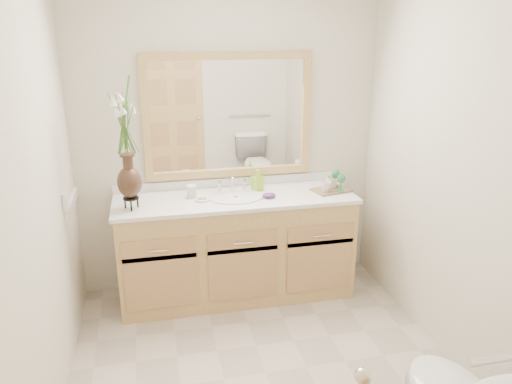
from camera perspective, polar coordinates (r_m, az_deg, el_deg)
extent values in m
plane|color=beige|center=(3.34, 1.16, -19.97)|extent=(2.60, 2.60, 0.00)
cube|color=silver|center=(3.98, -3.16, 5.80)|extent=(2.40, 0.02, 2.40)
cube|color=silver|center=(1.64, 12.55, -14.40)|extent=(2.40, 0.02, 2.40)
cube|color=silver|center=(2.74, -23.84, -1.80)|extent=(0.02, 2.60, 2.40)
cube|color=silver|center=(3.25, 22.37, 1.41)|extent=(0.02, 2.60, 2.40)
cube|color=tan|center=(3.98, -2.27, -6.42)|extent=(1.80, 0.55, 0.80)
cube|color=white|center=(3.82, -2.35, -0.77)|extent=(1.84, 0.57, 0.03)
ellipsoid|color=white|center=(3.81, -2.29, -1.44)|extent=(0.38, 0.30, 0.12)
cylinder|color=silver|center=(3.95, -2.78, 0.94)|extent=(0.02, 0.02, 0.11)
cylinder|color=silver|center=(3.94, -4.21, 0.64)|extent=(0.02, 0.02, 0.08)
cylinder|color=silver|center=(3.97, -1.36, 0.83)|extent=(0.02, 0.02, 0.08)
cube|color=white|center=(3.93, -3.17, 8.66)|extent=(1.20, 0.01, 0.85)
cube|color=tan|center=(3.87, -3.28, 15.30)|extent=(1.32, 0.04, 0.06)
cube|color=tan|center=(4.02, -3.04, 2.24)|extent=(1.32, 0.04, 0.06)
cube|color=tan|center=(3.87, -12.49, 8.10)|extent=(0.06, 0.04, 0.85)
cube|color=tan|center=(4.07, 5.74, 8.94)|extent=(0.06, 0.04, 0.85)
cube|color=white|center=(3.52, -20.97, -0.90)|extent=(0.02, 0.12, 0.12)
cylinder|color=black|center=(3.65, -14.11, -0.68)|extent=(0.11, 0.11, 0.01)
ellipsoid|color=#2F2015|center=(3.61, -14.25, 1.08)|extent=(0.17, 0.17, 0.22)
cylinder|color=#2F2015|center=(3.57, -14.43, 3.25)|extent=(0.07, 0.07, 0.10)
cylinder|color=#4C7A33|center=(3.52, -14.78, 7.39)|extent=(0.06, 0.06, 0.41)
cylinder|color=beige|center=(3.82, -7.38, 0.06)|extent=(0.07, 0.07, 0.10)
cylinder|color=beige|center=(3.75, -6.19, -0.89)|extent=(0.11, 0.11, 0.01)
cube|color=beige|center=(3.74, -6.20, -0.63)|extent=(0.07, 0.05, 0.02)
imported|color=#8EC82F|center=(3.95, 0.15, 1.28)|extent=(0.09, 0.09, 0.15)
ellipsoid|color=#4E2268|center=(3.79, 1.50, -0.38)|extent=(0.13, 0.11, 0.04)
cube|color=brown|center=(3.99, 8.59, 0.23)|extent=(0.32, 0.25, 0.01)
imported|color=beige|center=(3.91, 7.91, 0.69)|extent=(0.12, 0.11, 0.09)
imported|color=beige|center=(4.01, 8.70, 1.13)|extent=(0.12, 0.12, 0.09)
cylinder|color=#277640|center=(3.95, 9.65, 0.14)|extent=(0.06, 0.06, 0.01)
cylinder|color=#277640|center=(3.94, 9.68, 0.75)|extent=(0.01, 0.01, 0.09)
ellipsoid|color=#277640|center=(3.92, 9.73, 1.53)|extent=(0.06, 0.06, 0.07)
cylinder|color=#277640|center=(4.05, 9.03, 0.65)|extent=(0.06, 0.06, 0.01)
cylinder|color=#277640|center=(4.04, 9.07, 1.26)|extent=(0.01, 0.01, 0.09)
ellipsoid|color=#277640|center=(4.02, 9.11, 2.03)|extent=(0.06, 0.06, 0.08)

